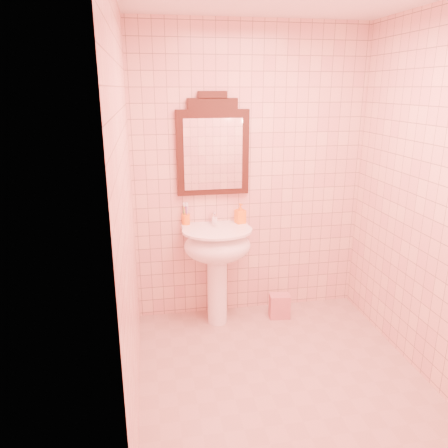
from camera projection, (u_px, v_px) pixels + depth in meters
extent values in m
plane|color=tan|center=(283.00, 380.00, 3.09)|extent=(2.20, 2.20, 0.00)
cube|color=beige|center=(250.00, 176.00, 3.75)|extent=(2.00, 0.02, 2.50)
cylinder|color=white|center=(217.00, 285.00, 3.76)|extent=(0.17, 0.17, 0.70)
ellipsoid|color=white|center=(217.00, 246.00, 3.63)|extent=(0.56, 0.46, 0.28)
cube|color=white|center=(214.00, 227.00, 3.75)|extent=(0.56, 0.15, 0.05)
cylinder|color=white|center=(217.00, 230.00, 3.59)|extent=(0.58, 0.58, 0.02)
cylinder|color=white|center=(214.00, 218.00, 3.72)|extent=(0.04, 0.04, 0.09)
cylinder|color=white|center=(215.00, 216.00, 3.66)|extent=(0.02, 0.10, 0.02)
cylinder|color=white|center=(216.00, 220.00, 3.62)|extent=(0.02, 0.02, 0.04)
cube|color=white|center=(214.00, 212.00, 3.72)|extent=(0.02, 0.07, 0.01)
cube|color=black|center=(213.00, 153.00, 3.61)|extent=(0.60, 0.05, 0.70)
cube|color=black|center=(212.00, 104.00, 3.49)|extent=(0.41, 0.05, 0.09)
cube|color=black|center=(212.00, 95.00, 3.47)|extent=(0.23, 0.05, 0.06)
cube|color=white|center=(213.00, 155.00, 3.58)|extent=(0.49, 0.01, 0.58)
cylinder|color=orange|center=(186.00, 219.00, 3.71)|extent=(0.07, 0.07, 0.09)
cylinder|color=silver|center=(188.00, 215.00, 3.70)|extent=(0.01, 0.01, 0.16)
cylinder|color=#338CD8|center=(186.00, 215.00, 3.72)|extent=(0.01, 0.01, 0.16)
cylinder|color=#E5334C|center=(185.00, 215.00, 3.71)|extent=(0.01, 0.01, 0.16)
cylinder|color=#3FBF59|center=(184.00, 215.00, 3.70)|extent=(0.01, 0.01, 0.16)
cylinder|color=#D8CC4C|center=(185.00, 216.00, 3.69)|extent=(0.01, 0.01, 0.16)
cylinder|color=purple|center=(187.00, 215.00, 3.69)|extent=(0.01, 0.01, 0.16)
imported|color=orange|center=(240.00, 213.00, 3.73)|extent=(0.10, 0.10, 0.17)
cube|color=#C07175|center=(279.00, 306.00, 3.91)|extent=(0.19, 0.14, 0.22)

